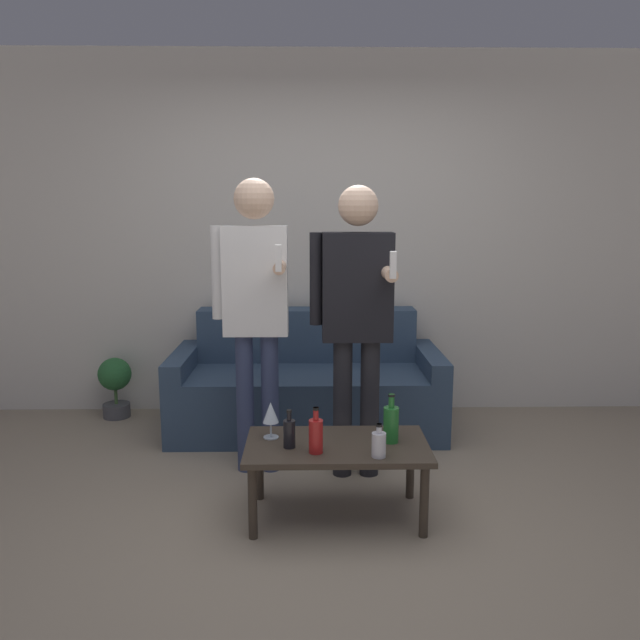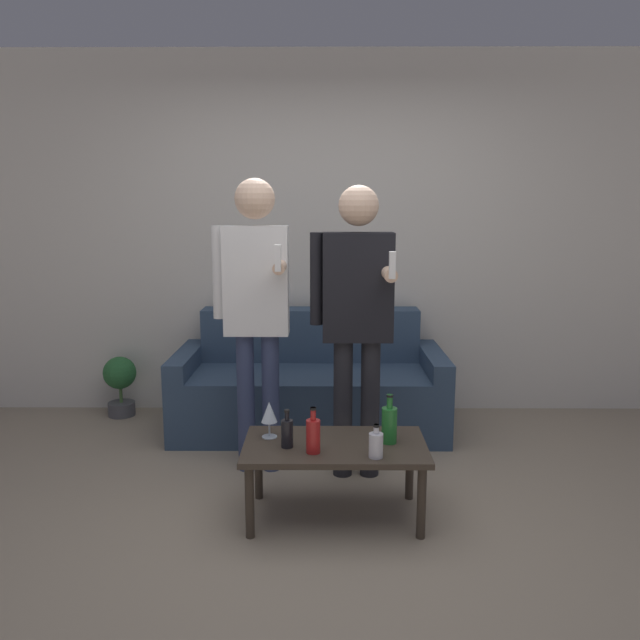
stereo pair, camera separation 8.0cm
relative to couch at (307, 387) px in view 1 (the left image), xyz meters
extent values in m
plane|color=gray|center=(0.13, -1.59, -0.30)|extent=(16.00, 16.00, 0.00)
cube|color=silver|center=(0.13, 0.45, 1.05)|extent=(8.00, 0.06, 2.70)
cube|color=#334760|center=(0.00, -0.17, -0.08)|extent=(1.60, 0.60, 0.44)
cube|color=#334760|center=(0.00, 0.25, 0.11)|extent=(1.60, 0.23, 0.83)
cube|color=#334760|center=(-0.87, -0.05, -0.01)|extent=(0.14, 0.83, 0.57)
cube|color=#334760|center=(0.87, -0.05, -0.01)|extent=(0.14, 0.83, 0.57)
cube|color=#3D3328|center=(0.16, -1.34, 0.08)|extent=(0.92, 0.51, 0.03)
cylinder|color=#3D3328|center=(-0.25, -1.54, -0.12)|extent=(0.04, 0.04, 0.37)
cylinder|color=#3D3328|center=(0.57, -1.54, -0.12)|extent=(0.04, 0.04, 0.37)
cylinder|color=#3D3328|center=(-0.25, -1.13, -0.12)|extent=(0.04, 0.04, 0.37)
cylinder|color=#3D3328|center=(0.57, -1.13, -0.12)|extent=(0.04, 0.04, 0.37)
cylinder|color=black|center=(-0.08, -1.38, 0.17)|extent=(0.06, 0.06, 0.14)
cylinder|color=black|center=(-0.08, -1.38, 0.26)|extent=(0.02, 0.02, 0.05)
cylinder|color=black|center=(-0.08, -1.38, 0.28)|extent=(0.03, 0.03, 0.01)
cylinder|color=#B21E1E|center=(0.05, -1.45, 0.18)|extent=(0.07, 0.07, 0.16)
cylinder|color=#B21E1E|center=(0.05, -1.45, 0.29)|extent=(0.03, 0.03, 0.06)
cylinder|color=black|center=(0.05, -1.45, 0.32)|extent=(0.03, 0.03, 0.01)
cylinder|color=#23752D|center=(0.43, -1.32, 0.19)|extent=(0.08, 0.08, 0.18)
cylinder|color=#23752D|center=(0.43, -1.32, 0.31)|extent=(0.03, 0.03, 0.07)
cylinder|color=black|center=(0.43, -1.32, 0.34)|extent=(0.03, 0.03, 0.01)
cylinder|color=silver|center=(0.35, -1.51, 0.16)|extent=(0.07, 0.07, 0.12)
cylinder|color=silver|center=(0.35, -1.51, 0.24)|extent=(0.03, 0.03, 0.05)
cylinder|color=black|center=(0.35, -1.51, 0.26)|extent=(0.03, 0.03, 0.01)
cylinder|color=silver|center=(-0.18, -1.25, 0.10)|extent=(0.08, 0.08, 0.01)
cylinder|color=silver|center=(-0.18, -1.25, 0.14)|extent=(0.01, 0.01, 0.08)
cone|color=silver|center=(-0.18, -1.25, 0.23)|extent=(0.08, 0.08, 0.11)
cylinder|color=navy|center=(-0.37, -0.74, 0.12)|extent=(0.10, 0.10, 0.84)
cylinder|color=navy|center=(-0.22, -0.74, 0.12)|extent=(0.10, 0.10, 0.84)
cube|color=white|center=(-0.29, -0.74, 0.85)|extent=(0.37, 0.16, 0.63)
sphere|color=beige|center=(-0.29, -0.74, 1.32)|extent=(0.23, 0.23, 0.23)
cylinder|color=white|center=(-0.51, -0.74, 0.90)|extent=(0.07, 0.07, 0.53)
cylinder|color=beige|center=(-0.14, -0.88, 0.95)|extent=(0.07, 0.27, 0.07)
cube|color=white|center=(-0.14, -1.04, 1.01)|extent=(0.03, 0.03, 0.14)
cylinder|color=#232328|center=(0.21, -0.82, 0.11)|extent=(0.11, 0.11, 0.82)
cylinder|color=#232328|center=(0.37, -0.82, 0.11)|extent=(0.11, 0.11, 0.82)
cube|color=black|center=(0.29, -0.82, 0.83)|extent=(0.40, 0.17, 0.61)
sphere|color=beige|center=(0.29, -0.82, 1.28)|extent=(0.22, 0.22, 0.22)
cylinder|color=black|center=(0.06, -0.82, 0.87)|extent=(0.07, 0.07, 0.52)
cylinder|color=beige|center=(0.45, -0.95, 0.92)|extent=(0.07, 0.27, 0.07)
cube|color=white|center=(0.45, -1.12, 0.98)|extent=(0.03, 0.03, 0.14)
cylinder|color=#4C4C51|center=(-1.45, 0.24, -0.25)|extent=(0.20, 0.20, 0.10)
cylinder|color=#476B38|center=(-1.45, 0.24, -0.12)|extent=(0.02, 0.02, 0.15)
sphere|color=#286633|center=(-1.45, 0.24, 0.04)|extent=(0.25, 0.25, 0.25)
camera|label=1|loc=(0.02, -4.31, 1.27)|focal=35.00mm
camera|label=2|loc=(0.10, -4.31, 1.27)|focal=35.00mm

